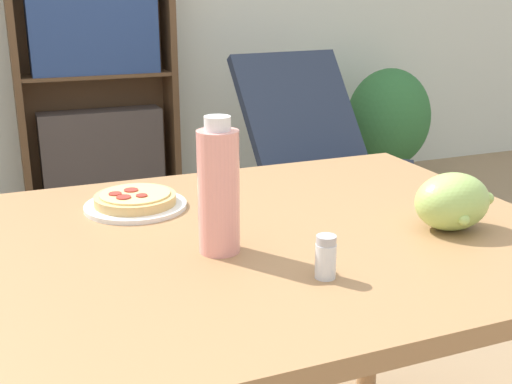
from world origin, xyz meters
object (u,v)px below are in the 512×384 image
grape_bunch (452,202)px  bookshelf (97,87)px  pizza_on_plate (135,201)px  lounge_chair_far (316,178)px  salt_shaker (326,257)px  potted_plant_floor (388,122)px  drink_bottle (219,190)px

grape_bunch → bookshelf: 2.67m
pizza_on_plate → lounge_chair_far: 1.92m
grape_bunch → lounge_chair_far: (0.64, 1.79, -0.50)m
salt_shaker → potted_plant_floor: size_ratio=0.10×
pizza_on_plate → bookshelf: (0.27, 2.29, -0.07)m
grape_bunch → potted_plant_floor: 2.75m
pizza_on_plate → bookshelf: 2.31m
pizza_on_plate → salt_shaker: 0.51m
drink_bottle → lounge_chair_far: bearing=57.6°
bookshelf → grape_bunch: bearing=-83.9°
potted_plant_floor → lounge_chair_far: bearing=-145.0°
potted_plant_floor → bookshelf: bearing=169.5°
salt_shaker → drink_bottle: bearing=125.7°
drink_bottle → salt_shaker: drink_bottle is taller
pizza_on_plate → salt_shaker: (0.21, -0.47, 0.02)m
pizza_on_plate → salt_shaker: bearing=-65.3°
pizza_on_plate → grape_bunch: grape_bunch is taller
salt_shaker → lounge_chair_far: (0.97, 1.90, -0.48)m
salt_shaker → lounge_chair_far: 2.19m
pizza_on_plate → lounge_chair_far: (1.18, 1.43, -0.46)m
grape_bunch → potted_plant_floor: bearing=58.8°
pizza_on_plate → potted_plant_floor: bearing=45.2°
drink_bottle → bookshelf: size_ratio=0.17×
drink_bottle → bookshelf: (0.18, 2.58, -0.17)m
drink_bottle → bookshelf: bookshelf is taller
grape_bunch → lounge_chair_far: bearing=70.5°
pizza_on_plate → grape_bunch: (0.55, -0.36, 0.04)m
drink_bottle → pizza_on_plate: bearing=107.2°
lounge_chair_far → grape_bunch: bearing=-115.1°
bookshelf → potted_plant_floor: 1.74m
lounge_chair_far → salt_shaker: bearing=-122.6°
drink_bottle → lounge_chair_far: size_ratio=0.28×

